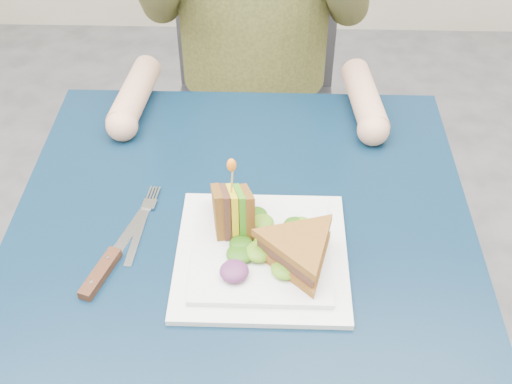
{
  "coord_description": "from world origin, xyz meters",
  "views": [
    {
      "loc": [
        0.04,
        -0.73,
        1.47
      ],
      "look_at": [
        0.02,
        -0.02,
        0.82
      ],
      "focal_mm": 45.0,
      "sensor_mm": 36.0,
      "label": 1
    }
  ],
  "objects_px": {
    "plate": "(262,253)",
    "sandwich_flat": "(299,251)",
    "chair": "(255,82)",
    "table": "(242,256)",
    "fork": "(141,226)",
    "knife": "(107,264)",
    "sandwich_upright": "(233,211)"
  },
  "relations": [
    {
      "from": "plate",
      "to": "sandwich_flat",
      "type": "bearing_deg",
      "value": -24.44
    },
    {
      "from": "sandwich_flat",
      "to": "knife",
      "type": "bearing_deg",
      "value": -179.91
    },
    {
      "from": "plate",
      "to": "sandwich_upright",
      "type": "distance_m",
      "value": 0.08
    },
    {
      "from": "sandwich_flat",
      "to": "knife",
      "type": "height_order",
      "value": "sandwich_flat"
    },
    {
      "from": "chair",
      "to": "sandwich_upright",
      "type": "relative_size",
      "value": 7.21
    },
    {
      "from": "chair",
      "to": "plate",
      "type": "xyz_separation_m",
      "value": [
        0.03,
        -0.78,
        0.2
      ]
    },
    {
      "from": "chair",
      "to": "sandwich_flat",
      "type": "relative_size",
      "value": 4.56
    },
    {
      "from": "fork",
      "to": "knife",
      "type": "bearing_deg",
      "value": -114.12
    },
    {
      "from": "sandwich_upright",
      "to": "sandwich_flat",
      "type": "bearing_deg",
      "value": -35.01
    },
    {
      "from": "table",
      "to": "knife",
      "type": "bearing_deg",
      "value": -153.61
    },
    {
      "from": "fork",
      "to": "plate",
      "type": "bearing_deg",
      "value": -16.72
    },
    {
      "from": "fork",
      "to": "knife",
      "type": "relative_size",
      "value": 0.83
    },
    {
      "from": "sandwich_upright",
      "to": "fork",
      "type": "bearing_deg",
      "value": 174.86
    },
    {
      "from": "chair",
      "to": "fork",
      "type": "xyz_separation_m",
      "value": [
        -0.16,
        -0.72,
        0.19
      ]
    },
    {
      "from": "table",
      "to": "chair",
      "type": "bearing_deg",
      "value": 90.0
    },
    {
      "from": "sandwich_flat",
      "to": "knife",
      "type": "xyz_separation_m",
      "value": [
        -0.29,
        -0.0,
        -0.04
      ]
    },
    {
      "from": "fork",
      "to": "knife",
      "type": "xyz_separation_m",
      "value": [
        -0.04,
        -0.08,
        0.0
      ]
    },
    {
      "from": "chair",
      "to": "sandwich_flat",
      "type": "bearing_deg",
      "value": -83.71
    },
    {
      "from": "sandwich_flat",
      "to": "fork",
      "type": "height_order",
      "value": "sandwich_flat"
    },
    {
      "from": "table",
      "to": "plate",
      "type": "bearing_deg",
      "value": -65.11
    },
    {
      "from": "table",
      "to": "plate",
      "type": "distance_m",
      "value": 0.12
    },
    {
      "from": "plate",
      "to": "knife",
      "type": "bearing_deg",
      "value": -173.75
    },
    {
      "from": "sandwich_upright",
      "to": "knife",
      "type": "xyz_separation_m",
      "value": [
        -0.19,
        -0.07,
        -0.05
      ]
    },
    {
      "from": "chair",
      "to": "sandwich_flat",
      "type": "xyz_separation_m",
      "value": [
        0.09,
        -0.81,
        0.23
      ]
    },
    {
      "from": "table",
      "to": "plate",
      "type": "height_order",
      "value": "plate"
    },
    {
      "from": "table",
      "to": "plate",
      "type": "xyz_separation_m",
      "value": [
        0.03,
        -0.07,
        0.09
      ]
    },
    {
      "from": "table",
      "to": "sandwich_flat",
      "type": "xyz_separation_m",
      "value": [
        0.09,
        -0.1,
        0.12
      ]
    },
    {
      "from": "plate",
      "to": "fork",
      "type": "distance_m",
      "value": 0.2
    },
    {
      "from": "chair",
      "to": "fork",
      "type": "distance_m",
      "value": 0.77
    },
    {
      "from": "table",
      "to": "fork",
      "type": "distance_m",
      "value": 0.18
    },
    {
      "from": "plate",
      "to": "sandwich_flat",
      "type": "height_order",
      "value": "sandwich_flat"
    },
    {
      "from": "sandwich_flat",
      "to": "fork",
      "type": "distance_m",
      "value": 0.27
    }
  ]
}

